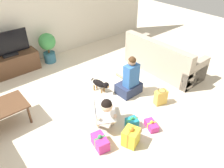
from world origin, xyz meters
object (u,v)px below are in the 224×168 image
Objects in this scene: tv_console at (13,64)px; gift_box_a at (151,125)px; person_kneeling at (104,110)px; gift_box_b at (100,142)px; gift_bag_a at (161,97)px; person_sitting at (130,81)px; dog at (101,84)px; gift_box_c at (131,137)px; tv at (7,45)px; potted_plant_back_right at (48,45)px; sofa_right at (162,60)px; gift_box_d at (132,123)px.

gift_box_a is (1.24, -3.63, -0.19)m from tv_console.
person_kneeling is 0.60m from gift_box_b.
gift_box_a is 0.78m from gift_bag_a.
person_sitting is 0.66m from dog.
dog is 1.38× the size of gift_box_c.
tv_console is 3.06m from person_kneeling.
person_sitting is at bearing -55.38° from dog.
person_sitting is 1.65m from gift_box_b.
person_kneeling is at bearing -77.96° from tv.
gift_box_a is at bearing -86.06° from potted_plant_back_right.
sofa_right is at bearing -38.11° from tv_console.
sofa_right is 3.10m from potted_plant_back_right.
tv_console is 2.41× the size of dog.
gift_box_b is 0.72m from gift_box_d.
tv reaches higher than sofa_right.
potted_plant_back_right is at bearing -2.89° from tv_console.
tv_console is at bearing 180.00° from tv.
person_sitting is 2.84× the size of gift_box_a.
sofa_right is 1.97× the size of tv.
dog is at bearing 71.15° from gift_box_c.
gift_box_b is at bearing -102.71° from potted_plant_back_right.
gift_box_a is (-1.79, -1.25, -0.25)m from sofa_right.
person_kneeling is 0.57m from gift_box_d.
tv is at bearing 105.94° from gift_box_d.
person_kneeling reaches higher than gift_box_a.
dog is (1.21, -2.13, -0.55)m from tv.
tv reaches higher than tv_console.
sofa_right is 7.88× the size of gift_box_d.
gift_box_c is at bearing -56.01° from person_kneeling.
person_sitting is (0.69, -2.52, -0.17)m from potted_plant_back_right.
person_kneeling is (-0.35, -2.94, -0.14)m from potted_plant_back_right.
sofa_right is 2.20m from gift_box_a.
person_sitting is at bearing 51.66° from person_kneeling.
potted_plant_back_right is 3.62m from gift_box_c.
sofa_right is 3.85m from tv_console.
dog is 1.61× the size of gift_box_a.
person_sitting reaches higher than gift_bag_a.
gift_box_b is at bearing 147.15° from gift_box_c.
sofa_right reaches higher than potted_plant_back_right.
dog is 1.44× the size of gift_box_b.
gift_box_c is at bearing -32.85° from gift_box_b.
gift_box_c is (-0.55, -0.02, 0.10)m from gift_box_a.
tv_console reaches higher than gift_box_b.
sofa_right reaches higher than person_kneeling.
gift_box_d is 0.73× the size of gift_bag_a.
gift_box_a is at bearing -152.16° from gift_bag_a.
potted_plant_back_right reaches higher than gift_box_a.
sofa_right is 2.67m from gift_box_c.
potted_plant_back_right is (-2.04, 2.33, 0.18)m from sofa_right.
person_kneeling is 1.56× the size of dog.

